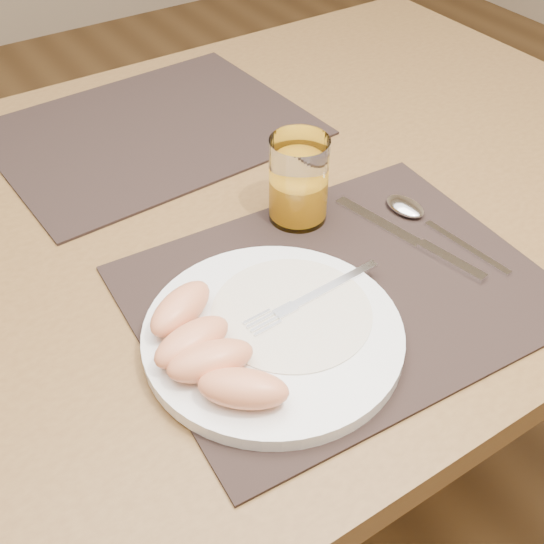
{
  "coord_description": "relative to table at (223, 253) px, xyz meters",
  "views": [
    {
      "loc": [
        -0.34,
        -0.64,
        1.28
      ],
      "look_at": [
        -0.03,
        -0.17,
        0.77
      ],
      "focal_mm": 45.0,
      "sensor_mm": 36.0,
      "label": 1
    }
  ],
  "objects": [
    {
      "name": "grapefruit_wedges",
      "position": [
        -0.15,
        -0.24,
        0.12
      ],
      "size": [
        0.1,
        0.2,
        0.03
      ],
      "color": "#E18C5C",
      "rests_on": "plate"
    },
    {
      "name": "placemat_near",
      "position": [
        0.03,
        -0.22,
        0.09
      ],
      "size": [
        0.47,
        0.38,
        0.0
      ],
      "primitive_type": "cube",
      "rotation": [
        0.0,
        0.0,
        -0.06
      ],
      "color": "black",
      "rests_on": "table"
    },
    {
      "name": "juice_glass",
      "position": [
        0.07,
        -0.08,
        0.14
      ],
      "size": [
        0.07,
        0.07,
        0.11
      ],
      "color": "white",
      "rests_on": "placemat_near"
    },
    {
      "name": "placemat_far",
      "position": [
        0.01,
        0.22,
        0.09
      ],
      "size": [
        0.47,
        0.37,
        0.0
      ],
      "primitive_type": "cube",
      "rotation": [
        0.0,
        0.0,
        0.05
      ],
      "color": "black",
      "rests_on": "table"
    },
    {
      "name": "fork",
      "position": [
        -0.03,
        -0.23,
        0.11
      ],
      "size": [
        0.18,
        0.03,
        0.0
      ],
      "color": "silver",
      "rests_on": "plate"
    },
    {
      "name": "knife",
      "position": [
        0.16,
        -0.21,
        0.09
      ],
      "size": [
        0.06,
        0.22,
        0.01
      ],
      "color": "silver",
      "rests_on": "placemat_near"
    },
    {
      "name": "plate_dressing",
      "position": [
        -0.05,
        -0.23,
        0.1
      ],
      "size": [
        0.17,
        0.17,
        0.0
      ],
      "color": "white",
      "rests_on": "plate"
    },
    {
      "name": "ground",
      "position": [
        0.0,
        0.0,
        -0.67
      ],
      "size": [
        5.0,
        5.0,
        0.0
      ],
      "primitive_type": "plane",
      "color": "brown",
      "rests_on": "ground"
    },
    {
      "name": "spoon",
      "position": [
        0.19,
        -0.16,
        0.09
      ],
      "size": [
        0.04,
        0.19,
        0.01
      ],
      "color": "silver",
      "rests_on": "placemat_near"
    },
    {
      "name": "table",
      "position": [
        0.0,
        0.0,
        0.0
      ],
      "size": [
        1.4,
        0.9,
        0.75
      ],
      "color": "brown",
      "rests_on": "ground"
    },
    {
      "name": "plate",
      "position": [
        -0.08,
        -0.24,
        0.1
      ],
      "size": [
        0.27,
        0.27,
        0.02
      ],
      "primitive_type": "cylinder",
      "color": "white",
      "rests_on": "placemat_near"
    }
  ]
}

